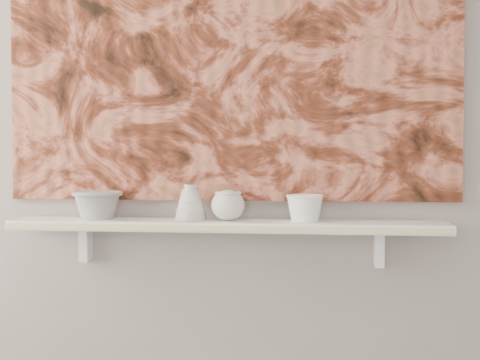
# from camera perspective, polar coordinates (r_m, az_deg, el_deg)

# --- Properties ---
(wall_back) EXTENTS (3.60, 0.00, 3.60)m
(wall_back) POSITION_cam_1_polar(r_m,az_deg,el_deg) (2.24, -0.89, 7.50)
(wall_back) COLOR gray
(wall_back) RESTS_ON floor
(shelf) EXTENTS (1.40, 0.18, 0.03)m
(shelf) POSITION_cam_1_polar(r_m,az_deg,el_deg) (2.15, -1.23, -3.88)
(shelf) COLOR white
(shelf) RESTS_ON wall_back
(shelf_stripe) EXTENTS (1.40, 0.01, 0.02)m
(shelf_stripe) POSITION_cam_1_polar(r_m,az_deg,el_deg) (2.06, -1.60, -4.15)
(shelf_stripe) COLOR beige
(shelf_stripe) RESTS_ON shelf
(bracket_left) EXTENTS (0.03, 0.06, 0.12)m
(bracket_left) POSITION_cam_1_polar(r_m,az_deg,el_deg) (2.34, -13.03, -5.31)
(bracket_left) COLOR white
(bracket_left) RESTS_ON wall_back
(bracket_right) EXTENTS (0.03, 0.06, 0.12)m
(bracket_right) POSITION_cam_1_polar(r_m,az_deg,el_deg) (2.21, 11.78, -5.73)
(bracket_right) COLOR white
(bracket_right) RESTS_ON wall_back
(painting) EXTENTS (1.50, 0.02, 1.10)m
(painting) POSITION_cam_1_polar(r_m,az_deg,el_deg) (2.25, -0.95, 12.35)
(painting) COLOR maroon
(painting) RESTS_ON wall_back
(house_motif) EXTENTS (0.09, 0.00, 0.08)m
(house_motif) POSITION_cam_1_polar(r_m,az_deg,el_deg) (2.19, 10.80, 4.50)
(house_motif) COLOR black
(house_motif) RESTS_ON painting
(bowl_grey) EXTENTS (0.22, 0.22, 0.10)m
(bowl_grey) POSITION_cam_1_polar(r_m,az_deg,el_deg) (2.24, -12.08, -2.07)
(bowl_grey) COLOR gray
(bowl_grey) RESTS_ON shelf
(cup_cream) EXTENTS (0.14, 0.14, 0.10)m
(cup_cream) POSITION_cam_1_polar(r_m,az_deg,el_deg) (2.14, -1.03, -2.18)
(cup_cream) COLOR silver
(cup_cream) RESTS_ON shelf
(bell_vessel) EXTENTS (0.11, 0.11, 0.12)m
(bell_vessel) POSITION_cam_1_polar(r_m,az_deg,el_deg) (2.16, -4.23, -1.91)
(bell_vessel) COLOR beige
(bell_vessel) RESTS_ON shelf
(bowl_white) EXTENTS (0.12, 0.12, 0.09)m
(bowl_white) POSITION_cam_1_polar(r_m,az_deg,el_deg) (2.12, 5.56, -2.38)
(bowl_white) COLOR white
(bowl_white) RESTS_ON shelf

